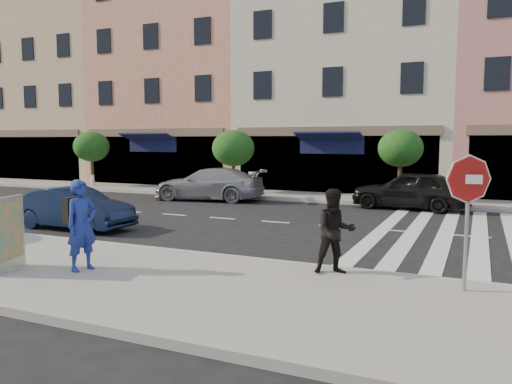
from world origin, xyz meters
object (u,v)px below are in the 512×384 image
object	(u,v)px
walker	(335,232)
poster_board	(8,235)
car_near_mid	(74,208)
stop_sign	(468,192)
photographer	(82,225)
car_far_left	(209,184)
car_far_mid	(410,190)

from	to	relation	value
walker	poster_board	distance (m)	6.39
walker	car_near_mid	distance (m)	9.11
stop_sign	photographer	xyz separation A→B (m)	(-6.94, -1.60, -0.81)
photographer	car_near_mid	xyz separation A→B (m)	(-4.20, 4.09, -0.41)
stop_sign	poster_board	bearing A→B (deg)	-176.37
stop_sign	car_far_left	distance (m)	15.34
poster_board	car_near_mid	world-z (taller)	poster_board
car_far_left	photographer	bearing A→B (deg)	11.24
stop_sign	walker	bearing A→B (deg)	163.69
walker	photographer	bearing A→B (deg)	172.41
car_far_left	stop_sign	bearing A→B (deg)	38.85
stop_sign	poster_board	distance (m)	8.58
photographer	car_far_left	distance (m)	12.88
car_far_left	walker	bearing A→B (deg)	32.62
stop_sign	car_far_mid	xyz separation A→B (m)	(-2.31, 11.29, -1.09)
car_far_mid	stop_sign	bearing A→B (deg)	15.69
walker	car_far_left	size ratio (longest dim) A/B	0.33
car_far_left	car_far_mid	size ratio (longest dim) A/B	1.12
walker	stop_sign	bearing A→B (deg)	-33.58
stop_sign	car_far_mid	world-z (taller)	stop_sign
car_far_left	car_near_mid	bearing A→B (deg)	-8.05
walker	car_near_mid	bearing A→B (deg)	136.56
walker	car_far_left	xyz separation A→B (m)	(-8.70, 10.42, -0.24)
photographer	car_far_mid	xyz separation A→B (m)	(4.63, 12.89, -0.29)
poster_board	car_far_mid	world-z (taller)	poster_board
stop_sign	car_near_mid	size ratio (longest dim) A/B	0.60
stop_sign	walker	size ratio (longest dim) A/B	1.42
car_near_mid	car_far_left	bearing A→B (deg)	0.15
poster_board	car_near_mid	distance (m)	5.55
car_near_mid	car_far_mid	bearing A→B (deg)	-44.12
car_far_left	poster_board	bearing A→B (deg)	5.03
stop_sign	poster_board	size ratio (longest dim) A/B	1.59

